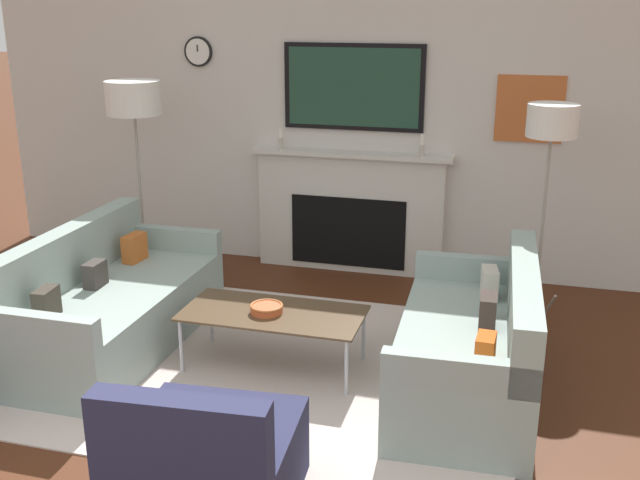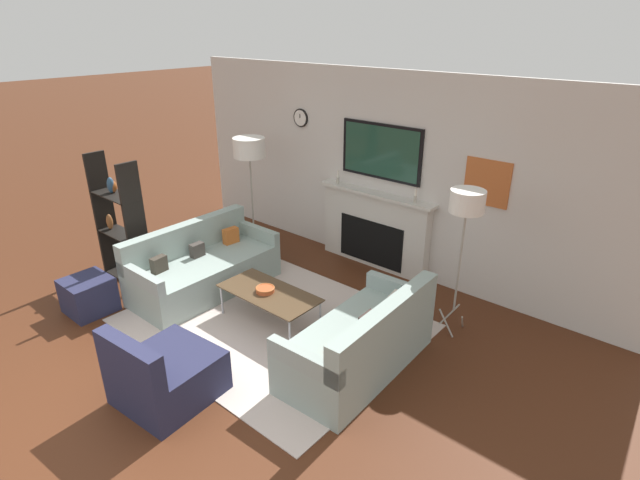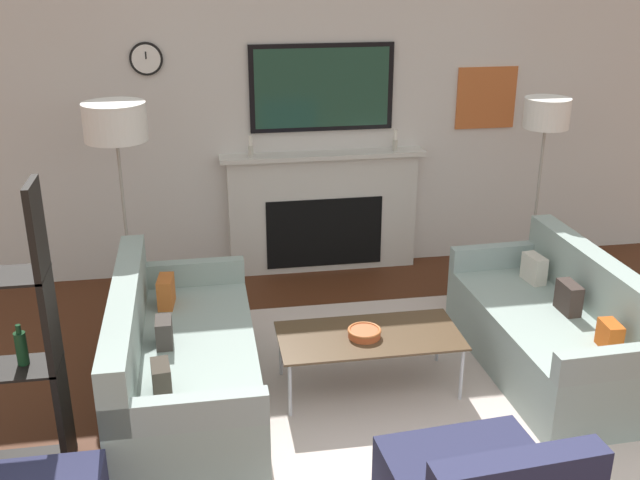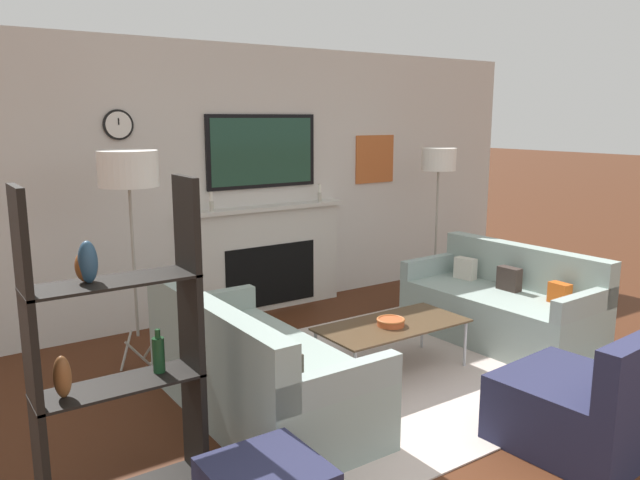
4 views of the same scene
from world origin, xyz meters
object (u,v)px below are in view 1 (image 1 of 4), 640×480
(couch_right, at_px, (472,349))
(armchair, at_px, (207,467))
(coffee_table, at_px, (273,315))
(decorative_bowl, at_px, (266,308))
(couch_left, at_px, (108,307))
(floor_lamp_right, at_px, (552,125))
(floor_lamp_left, at_px, (134,100))

(couch_right, relative_size, armchair, 1.95)
(armchair, distance_m, coffee_table, 1.55)
(decorative_bowl, bearing_deg, couch_left, 179.11)
(decorative_bowl, distance_m, floor_lamp_right, 2.40)
(couch_left, bearing_deg, armchair, -46.92)
(couch_right, height_order, armchair, couch_right)
(couch_right, height_order, floor_lamp_right, floor_lamp_right)
(decorative_bowl, relative_size, floor_lamp_left, 0.13)
(couch_left, height_order, decorative_bowl, couch_left)
(couch_right, distance_m, decorative_bowl, 1.35)
(couch_left, distance_m, coffee_table, 1.24)
(floor_lamp_left, xyz_separation_m, floor_lamp_right, (3.30, 0.00, -0.06))
(couch_right, bearing_deg, coffee_table, -179.99)
(coffee_table, xyz_separation_m, floor_lamp_left, (-1.61, 1.24, 1.21))
(armchair, relative_size, decorative_bowl, 4.04)
(couch_right, xyz_separation_m, coffee_table, (-1.30, -0.00, 0.08))
(floor_lamp_left, height_order, floor_lamp_right, floor_lamp_left)
(coffee_table, distance_m, floor_lamp_left, 2.37)
(decorative_bowl, bearing_deg, floor_lamp_left, 141.27)
(decorative_bowl, bearing_deg, coffee_table, 28.16)
(floor_lamp_left, bearing_deg, couch_right, -23.06)
(armchair, xyz_separation_m, floor_lamp_right, (1.49, 2.77, 1.26))
(decorative_bowl, xyz_separation_m, floor_lamp_left, (-1.58, 1.26, 1.15))
(armchair, bearing_deg, floor_lamp_left, 123.13)
(couch_right, bearing_deg, armchair, -125.97)
(coffee_table, xyz_separation_m, floor_lamp_right, (1.69, 1.24, 1.14))
(couch_right, distance_m, armchair, 1.89)
(couch_right, bearing_deg, decorative_bowl, -179.12)
(couch_left, distance_m, armchair, 2.09)
(decorative_bowl, relative_size, floor_lamp_right, 0.13)
(couch_left, height_order, armchair, couch_left)
(couch_left, xyz_separation_m, couch_right, (2.54, 0.00, 0.01))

